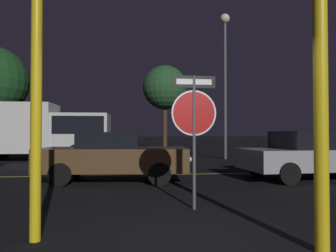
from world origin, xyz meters
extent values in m
plane|color=black|center=(0.00, 0.00, 0.00)|extent=(260.00, 260.00, 0.00)
cube|color=gold|center=(0.00, 6.66, 0.00)|extent=(42.91, 0.12, 0.01)
cylinder|color=#4C4C51|center=(0.51, 1.67, 1.20)|extent=(0.06, 0.06, 2.40)
cylinder|color=white|center=(0.51, 1.67, 1.73)|extent=(0.83, 0.03, 0.83)
cylinder|color=#B71414|center=(0.51, 1.67, 1.73)|extent=(0.76, 0.03, 0.76)
cube|color=black|center=(0.51, 1.67, 2.29)|extent=(0.79, 0.04, 0.22)
cube|color=white|center=(0.51, 1.67, 2.29)|extent=(0.65, 0.04, 0.10)
cylinder|color=yellow|center=(-1.82, 0.20, 1.70)|extent=(0.14, 0.14, 3.39)
cylinder|color=yellow|center=(1.55, -0.60, 1.52)|extent=(0.16, 0.16, 3.04)
cube|color=brown|center=(-1.08, 5.31, 0.62)|extent=(4.25, 2.06, 0.65)
cube|color=black|center=(-1.20, 5.32, 1.17)|extent=(1.76, 1.63, 0.45)
cylinder|color=black|center=(0.26, 6.06, 0.30)|extent=(0.61, 0.24, 0.60)
cylinder|color=black|center=(0.14, 4.38, 0.30)|extent=(0.61, 0.24, 0.60)
cylinder|color=black|center=(-2.29, 6.25, 0.30)|extent=(0.61, 0.24, 0.60)
cylinder|color=black|center=(-2.41, 4.57, 0.30)|extent=(0.61, 0.24, 0.60)
sphere|color=#F4EFCC|center=(1.05, 5.70, 0.66)|extent=(0.14, 0.14, 0.14)
sphere|color=#F4EFCC|center=(0.97, 4.62, 0.66)|extent=(0.14, 0.14, 0.14)
cube|color=#9E9EA3|center=(4.65, 5.06, 0.60)|extent=(4.01, 2.17, 0.60)
cube|color=black|center=(4.54, 5.05, 1.16)|extent=(1.67, 1.74, 0.52)
cylinder|color=black|center=(5.78, 6.05, 0.30)|extent=(0.61, 0.24, 0.60)
cylinder|color=black|center=(3.39, 5.87, 0.30)|extent=(0.61, 0.24, 0.60)
cylinder|color=black|center=(3.52, 4.06, 0.30)|extent=(0.61, 0.24, 0.60)
cube|color=silver|center=(-3.05, 12.85, 1.37)|extent=(2.78, 2.23, 1.95)
cube|color=black|center=(-3.05, 12.85, 1.76)|extent=(2.51, 2.27, 0.86)
cube|color=silver|center=(-6.62, 12.96, 1.62)|extent=(4.49, 2.43, 2.44)
cylinder|color=black|center=(-3.09, 13.95, 0.42)|extent=(0.85, 0.31, 0.84)
cylinder|color=black|center=(-3.16, 11.75, 0.42)|extent=(0.85, 0.31, 0.84)
cylinder|color=black|center=(-7.37, 14.08, 0.42)|extent=(0.85, 0.31, 0.84)
cylinder|color=#4C4C51|center=(4.37, 12.68, 3.60)|extent=(0.16, 0.16, 7.20)
sphere|color=#F9E5B2|center=(4.37, 12.68, 7.46)|extent=(0.52, 0.52, 0.52)
cylinder|color=#422D1E|center=(1.76, 18.32, 1.72)|extent=(0.32, 0.32, 3.44)
sphere|color=#235128|center=(1.76, 18.32, 4.53)|extent=(3.05, 3.05, 3.05)
camera|label=1|loc=(-0.63, -4.13, 1.37)|focal=35.00mm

